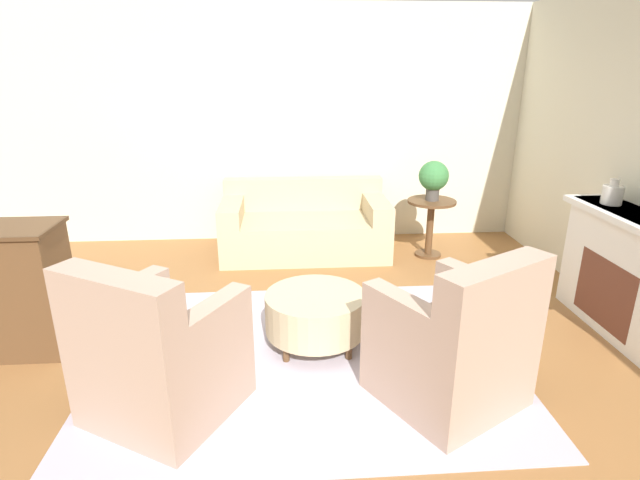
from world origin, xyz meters
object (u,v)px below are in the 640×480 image
at_px(couch, 305,227).
at_px(armchair_right, 455,347).
at_px(side_table, 431,218).
at_px(potted_plant_on_side_table, 434,177).
at_px(armchair_left, 157,359).
at_px(vase_mantel_near, 612,194).
at_px(ottoman_table, 316,312).

relative_size(couch, armchair_right, 1.73).
bearing_deg(side_table, potted_plant_on_side_table, 90.00).
height_order(armchair_left, vase_mantel_near, vase_mantel_near).
distance_m(armchair_left, vase_mantel_near, 3.77).
distance_m(armchair_right, side_table, 2.72).
height_order(armchair_left, armchair_right, same).
distance_m(armchair_right, potted_plant_on_side_table, 2.77).
height_order(side_table, vase_mantel_near, vase_mantel_near).
distance_m(side_table, potted_plant_on_side_table, 0.47).
relative_size(armchair_right, vase_mantel_near, 5.11).
distance_m(armchair_right, vase_mantel_near, 2.14).
height_order(vase_mantel_near, potted_plant_on_side_table, vase_mantel_near).
bearing_deg(couch, ottoman_table, -90.22).
relative_size(armchair_left, vase_mantel_near, 5.11).
height_order(ottoman_table, vase_mantel_near, vase_mantel_near).
bearing_deg(side_table, vase_mantel_near, -54.46).
relative_size(vase_mantel_near, potted_plant_on_side_table, 0.48).
xyz_separation_m(armchair_left, ottoman_table, (1.02, 0.77, -0.12)).
bearing_deg(side_table, armchair_left, -132.84).
relative_size(ottoman_table, potted_plant_on_side_table, 1.76).
height_order(couch, vase_mantel_near, vase_mantel_near).
xyz_separation_m(ottoman_table, side_table, (1.44, 1.88, 0.17)).
bearing_deg(side_table, ottoman_table, -127.36).
height_order(ottoman_table, side_table, side_table).
xyz_separation_m(armchair_left, armchair_right, (1.86, -0.00, 0.00)).
height_order(couch, side_table, couch).
bearing_deg(potted_plant_on_side_table, vase_mantel_near, -54.46).
bearing_deg(ottoman_table, side_table, 52.64).
distance_m(couch, ottoman_table, 2.12).
height_order(couch, ottoman_table, couch).
bearing_deg(side_table, couch, 170.72).
xyz_separation_m(armchair_left, potted_plant_on_side_table, (2.46, 2.65, 0.53)).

